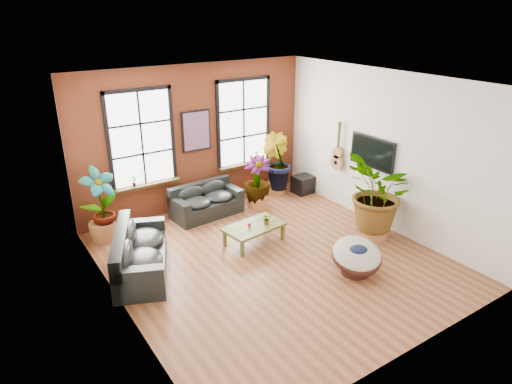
# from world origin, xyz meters

# --- Properties ---
(room) EXTENTS (6.04, 6.54, 3.54)m
(room) POSITION_xyz_m (0.00, 0.15, 1.75)
(room) COLOR brown
(room) RESTS_ON ground
(sofa_back) EXTENTS (1.73, 0.94, 0.77)m
(sofa_back) POSITION_xyz_m (-0.12, 2.62, 0.35)
(sofa_back) COLOR black
(sofa_back) RESTS_ON ground
(sofa_left) EXTENTS (1.66, 2.30, 0.84)m
(sofa_left) POSITION_xyz_m (-2.38, 1.03, 0.38)
(sofa_left) COLOR black
(sofa_left) RESTS_ON ground
(coffee_table) EXTENTS (1.36, 0.89, 0.49)m
(coffee_table) POSITION_xyz_m (0.06, 0.77, 0.36)
(coffee_table) COLOR #49511D
(coffee_table) RESTS_ON ground
(papasan_chair) EXTENTS (1.24, 1.24, 0.71)m
(papasan_chair) POSITION_xyz_m (1.01, -1.29, 0.36)
(papasan_chair) COLOR #391A14
(papasan_chair) RESTS_ON ground
(poster) EXTENTS (0.74, 0.06, 0.98)m
(poster) POSITION_xyz_m (0.00, 3.18, 1.95)
(poster) COLOR black
(poster) RESTS_ON room
(tv_wall_unit) EXTENTS (0.13, 1.86, 1.20)m
(tv_wall_unit) POSITION_xyz_m (2.93, 0.60, 1.54)
(tv_wall_unit) COLOR black
(tv_wall_unit) RESTS_ON room
(media_box) EXTENTS (0.58, 0.49, 0.47)m
(media_box) POSITION_xyz_m (2.76, 2.42, 0.23)
(media_box) COLOR black
(media_box) RESTS_ON ground
(pot_back_left) EXTENTS (0.73, 0.73, 0.41)m
(pot_back_left) POSITION_xyz_m (-2.57, 2.70, 0.20)
(pot_back_left) COLOR #B26C3A
(pot_back_left) RESTS_ON ground
(pot_back_right) EXTENTS (0.63, 0.63, 0.35)m
(pot_back_right) POSITION_xyz_m (2.12, 2.79, 0.17)
(pot_back_right) COLOR #B26C3A
(pot_back_right) RESTS_ON ground
(pot_right_wall) EXTENTS (0.71, 0.71, 0.41)m
(pot_right_wall) POSITION_xyz_m (2.43, -0.47, 0.21)
(pot_right_wall) COLOR #B26C3A
(pot_right_wall) RESTS_ON ground
(pot_mid) EXTENTS (0.54, 0.54, 0.36)m
(pot_mid) POSITION_xyz_m (1.18, 2.29, 0.18)
(pot_mid) COLOR #B26C3A
(pot_mid) RESTS_ON ground
(floor_plant_back_left) EXTENTS (0.91, 0.74, 1.50)m
(floor_plant_back_left) POSITION_xyz_m (-2.53, 2.68, 0.90)
(floor_plant_back_left) COLOR #1F4311
(floor_plant_back_left) RESTS_ON ground
(floor_plant_back_right) EXTENTS (0.83, 0.95, 1.48)m
(floor_plant_back_right) POSITION_xyz_m (2.10, 2.79, 0.89)
(floor_plant_back_right) COLOR #1F4311
(floor_plant_back_right) RESTS_ON ground
(floor_plant_right_wall) EXTENTS (2.02, 2.06, 1.73)m
(floor_plant_right_wall) POSITION_xyz_m (2.41, -0.47, 1.02)
(floor_plant_right_wall) COLOR #1F4311
(floor_plant_right_wall) RESTS_ON ground
(floor_plant_mid) EXTENTS (0.93, 0.93, 1.18)m
(floor_plant_mid) POSITION_xyz_m (1.16, 2.30, 0.73)
(floor_plant_mid) COLOR #1F4311
(floor_plant_mid) RESTS_ON ground
(table_plant) EXTENTS (0.23, 0.21, 0.22)m
(table_plant) POSITION_xyz_m (0.34, 0.70, 0.52)
(table_plant) COLOR #1F4311
(table_plant) RESTS_ON coffee_table
(sill_plant_left) EXTENTS (0.17, 0.17, 0.27)m
(sill_plant_left) POSITION_xyz_m (-1.65, 3.13, 1.04)
(sill_plant_left) COLOR #1F4311
(sill_plant_left) RESTS_ON room
(sill_plant_right) EXTENTS (0.19, 0.19, 0.27)m
(sill_plant_right) POSITION_xyz_m (1.70, 3.13, 1.04)
(sill_plant_right) COLOR #1F4311
(sill_plant_right) RESTS_ON room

